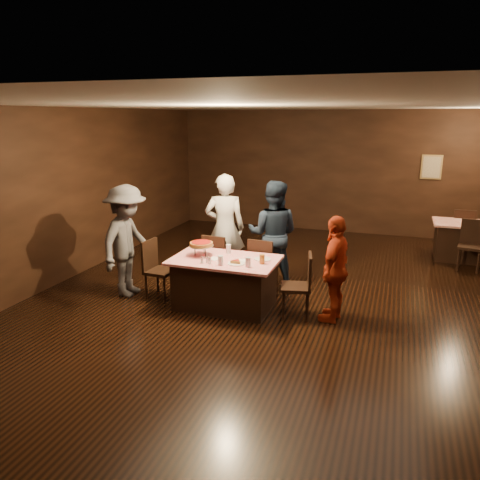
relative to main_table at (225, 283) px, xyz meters
name	(u,v)px	position (x,y,z in m)	size (l,w,h in m)	color
room	(291,166)	(0.87, 0.49, 1.75)	(10.00, 10.04, 3.02)	black
main_table	(225,283)	(0.00, 0.00, 0.00)	(1.60, 1.00, 0.77)	red
back_table	(465,241)	(3.76, 3.87, 0.00)	(1.30, 0.90, 0.77)	#A31C0A
chair_far_left	(218,261)	(-0.40, 0.75, 0.09)	(0.42, 0.42, 0.95)	black
chair_far_right	(264,266)	(0.40, 0.75, 0.09)	(0.42, 0.42, 0.95)	black
chair_end_left	(160,270)	(-1.10, 0.00, 0.09)	(0.42, 0.42, 0.95)	black
chair_end_right	(296,286)	(1.10, 0.00, 0.09)	(0.42, 0.42, 0.95)	black
chair_back_near	(470,246)	(3.76, 3.17, 0.09)	(0.42, 0.42, 0.95)	black
chair_back_far	(463,230)	(3.76, 4.47, 0.09)	(0.42, 0.42, 0.95)	black
diner_white_jacket	(225,228)	(-0.43, 1.16, 0.57)	(0.69, 0.46, 1.90)	beige
diner_navy_hoodie	(273,234)	(0.44, 1.16, 0.53)	(0.89, 0.69, 1.82)	#162031
diner_grey_knit	(127,241)	(-1.67, -0.01, 0.52)	(1.17, 0.67, 1.81)	#525156
diner_red_shirt	(335,269)	(1.64, 0.07, 0.38)	(0.90, 0.37, 1.54)	#A92F13
pizza_stand	(201,244)	(-0.40, 0.05, 0.57)	(0.38, 0.38, 0.22)	black
plate_with_slice	(236,262)	(0.25, -0.18, 0.41)	(0.25, 0.25, 0.06)	white
plate_empty	(263,259)	(0.55, 0.15, 0.39)	(0.25, 0.25, 0.01)	white
glass_front_left	(221,260)	(0.05, -0.30, 0.46)	(0.08, 0.08, 0.14)	silver
glass_front_right	(248,262)	(0.45, -0.25, 0.46)	(0.08, 0.08, 0.14)	silver
glass_amber	(262,259)	(0.60, -0.05, 0.46)	(0.08, 0.08, 0.14)	#BF7F26
glass_back	(228,249)	(-0.05, 0.30, 0.46)	(0.08, 0.08, 0.14)	silver
condiments	(206,260)	(-0.18, -0.28, 0.43)	(0.17, 0.10, 0.09)	silver
napkin_center	(244,261)	(0.30, 0.00, 0.39)	(0.16, 0.16, 0.01)	white
napkin_left	(214,259)	(-0.15, -0.05, 0.39)	(0.16, 0.16, 0.01)	white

